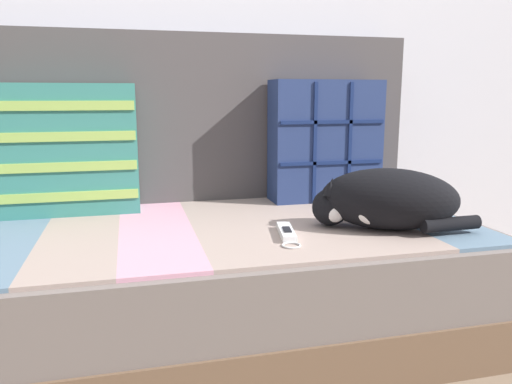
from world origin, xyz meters
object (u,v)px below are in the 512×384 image
Objects in this scene: couch at (192,278)px; game_remote_near at (287,233)px; throw_pillow_striped at (64,150)px; sleeping_cat at (383,201)px; throw_pillow_quilted at (325,141)px.

couch is 0.35m from game_remote_near.
game_remote_near reaches higher than couch.
couch is at bearing -32.76° from throw_pillow_striped.
throw_pillow_striped reaches higher than sleeping_cat.
couch is 0.60m from sleeping_cat.
throw_pillow_quilted is 0.99× the size of sleeping_cat.
throw_pillow_quilted is (0.51, 0.23, 0.38)m from couch.
throw_pillow_quilted is 0.87m from throw_pillow_striped.
throw_pillow_quilted is 0.95× the size of throw_pillow_striped.
throw_pillow_striped is (-0.87, -0.00, -0.01)m from throw_pillow_quilted.
couch is 0.68m from throw_pillow_quilted.
throw_pillow_quilted is 2.04× the size of game_remote_near.
sleeping_cat is at bearing -89.57° from throw_pillow_quilted.
throw_pillow_striped reaches higher than game_remote_near.
throw_pillow_striped is at bearing -179.97° from throw_pillow_quilted.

